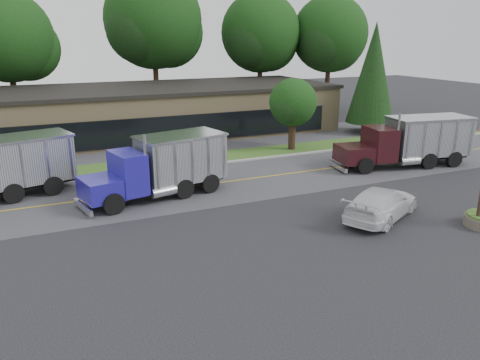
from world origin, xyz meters
name	(u,v)px	position (x,y,z in m)	size (l,w,h in m)	color
ground	(264,244)	(0.00, 0.00, 0.00)	(140.00, 140.00, 0.00)	#343439
road	(197,186)	(0.00, 9.00, 0.00)	(60.00, 8.00, 0.02)	#4F4F53
center_line	(197,186)	(0.00, 9.00, 0.00)	(60.00, 0.12, 0.01)	gold
curb	(177,169)	(0.00, 13.20, 0.00)	(60.00, 0.30, 0.12)	#9E9E99
grass_verge	(170,162)	(0.00, 15.00, 0.00)	(60.00, 3.40, 0.03)	#395C1F
far_parking	(153,148)	(0.00, 20.00, 0.00)	(60.00, 7.00, 0.02)	#4F4F53
strip_mall	(158,111)	(2.00, 26.00, 2.00)	(32.00, 12.00, 4.00)	tan
tree_far_b	(9,41)	(-9.86, 34.11, 8.21)	(9.02, 8.49, 12.87)	#382619
tree_far_c	(154,24)	(4.16, 34.13, 9.83)	(10.80, 10.16, 15.41)	#382619
tree_far_d	(261,36)	(16.14, 33.11, 8.62)	(9.47, 8.92, 13.51)	#382619
tree_far_e	(330,38)	(24.14, 31.11, 8.47)	(9.30, 8.76, 13.27)	#382619
evergreen_right	(373,73)	(20.00, 18.00, 5.47)	(4.38, 4.38, 9.96)	#382619
tree_verge	(293,105)	(10.06, 15.05, 3.57)	(3.94, 3.71, 5.62)	#382619
dump_truck_blue	(163,165)	(-2.25, 8.09, 1.81)	(8.48, 4.23, 3.36)	black
dump_truck_maroon	(411,140)	(15.06, 7.40, 1.81)	(9.77, 4.04, 3.36)	black
rally_car	(381,203)	(6.66, 0.37, 0.77)	(2.17, 5.33, 1.55)	silver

